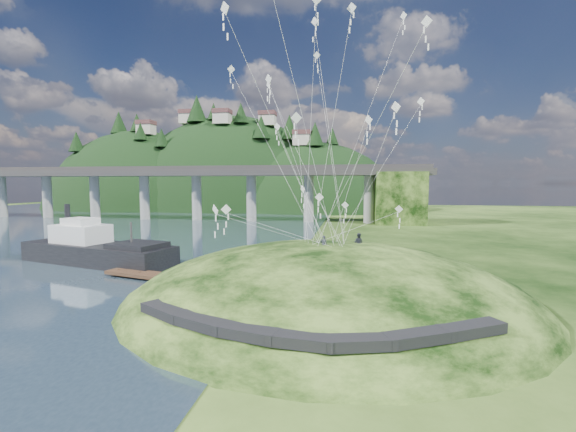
# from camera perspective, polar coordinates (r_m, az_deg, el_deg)

# --- Properties ---
(ground) EXTENTS (320.00, 320.00, 0.00)m
(ground) POSITION_cam_1_polar(r_m,az_deg,el_deg) (33.54, -8.65, -12.78)
(ground) COLOR black
(ground) RESTS_ON ground
(grass_hill) EXTENTS (36.00, 32.00, 13.00)m
(grass_hill) POSITION_cam_1_polar(r_m,az_deg,el_deg) (34.46, 5.69, -14.89)
(grass_hill) COLOR black
(grass_hill) RESTS_ON ground
(footpath) EXTENTS (22.29, 5.84, 0.83)m
(footpath) POSITION_cam_1_polar(r_m,az_deg,el_deg) (22.29, 2.31, -16.28)
(footpath) COLOR black
(footpath) RESTS_ON ground
(bridge) EXTENTS (160.00, 11.00, 15.00)m
(bridge) POSITION_cam_1_polar(r_m,az_deg,el_deg) (106.85, -10.64, 4.52)
(bridge) COLOR #2D2B2B
(bridge) RESTS_ON ground
(far_ridge) EXTENTS (153.00, 70.00, 94.50)m
(far_ridge) POSITION_cam_1_polar(r_m,az_deg,el_deg) (162.63, -9.96, -1.45)
(far_ridge) COLOR black
(far_ridge) RESTS_ON ground
(work_barge) EXTENTS (22.05, 11.03, 7.45)m
(work_barge) POSITION_cam_1_polar(r_m,az_deg,el_deg) (54.72, -26.62, -4.36)
(work_barge) COLOR black
(work_barge) RESTS_ON ground
(wooden_dock) EXTENTS (14.04, 5.53, 1.00)m
(wooden_dock) POSITION_cam_1_polar(r_m,az_deg,el_deg) (42.71, -18.25, -8.51)
(wooden_dock) COLOR #382317
(wooden_dock) RESTS_ON ground
(kite_flyers) EXTENTS (3.76, 2.95, 1.76)m
(kite_flyers) POSITION_cam_1_polar(r_m,az_deg,el_deg) (33.94, 9.18, -2.59)
(kite_flyers) COLOR #282B36
(kite_flyers) RESTS_ON ground
(kite_swarm) EXTENTS (20.15, 17.46, 21.33)m
(kite_swarm) POSITION_cam_1_polar(r_m,az_deg,el_deg) (35.36, 3.85, 15.85)
(kite_swarm) COLOR silver
(kite_swarm) RESTS_ON ground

